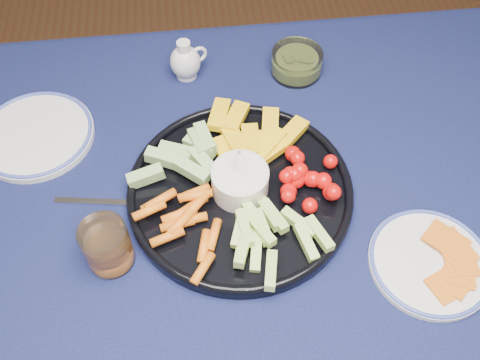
{
  "coord_description": "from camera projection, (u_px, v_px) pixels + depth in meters",
  "views": [
    {
      "loc": [
        0.05,
        -0.42,
        1.51
      ],
      "look_at": [
        0.1,
        0.09,
        0.79
      ],
      "focal_mm": 40.0,
      "sensor_mm": 36.0,
      "label": 1
    }
  ],
  "objects": [
    {
      "name": "cheese_plate",
      "position": [
        430.0,
        261.0,
        0.83
      ],
      "size": [
        0.19,
        0.19,
        0.02
      ],
      "color": "silver",
      "rests_on": "dining_table"
    },
    {
      "name": "juice_tumbler",
      "position": [
        108.0,
        247.0,
        0.81
      ],
      "size": [
        0.07,
        0.07,
        0.09
      ],
      "color": "white",
      "rests_on": "dining_table"
    },
    {
      "name": "fork_right",
      "position": [
        435.0,
        273.0,
        0.83
      ],
      "size": [
        0.11,
        0.13,
        0.0
      ],
      "color": "silver",
      "rests_on": "dining_table"
    },
    {
      "name": "fork_left",
      "position": [
        117.0,
        203.0,
        0.9
      ],
      "size": [
        0.18,
        0.05,
        0.0
      ],
      "color": "silver",
      "rests_on": "dining_table"
    },
    {
      "name": "side_plate_extra",
      "position": [
        36.0,
        135.0,
        0.98
      ],
      "size": [
        0.21,
        0.21,
        0.02
      ],
      "color": "silver",
      "rests_on": "dining_table"
    },
    {
      "name": "pickle_bowl",
      "position": [
        297.0,
        63.0,
        1.07
      ],
      "size": [
        0.1,
        0.1,
        0.05
      ],
      "color": "white",
      "rests_on": "dining_table"
    },
    {
      "name": "dining_table",
      "position": [
        186.0,
        270.0,
        0.93
      ],
      "size": [
        1.67,
        1.07,
        0.75
      ],
      "color": "#522E1B",
      "rests_on": "ground"
    },
    {
      "name": "creamer_pitcher",
      "position": [
        186.0,
        61.0,
        1.05
      ],
      "size": [
        0.08,
        0.06,
        0.08
      ],
      "color": "silver",
      "rests_on": "dining_table"
    },
    {
      "name": "crudite_platter",
      "position": [
        238.0,
        188.0,
        0.9
      ],
      "size": [
        0.38,
        0.38,
        0.12
      ],
      "color": "black",
      "rests_on": "dining_table"
    }
  ]
}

